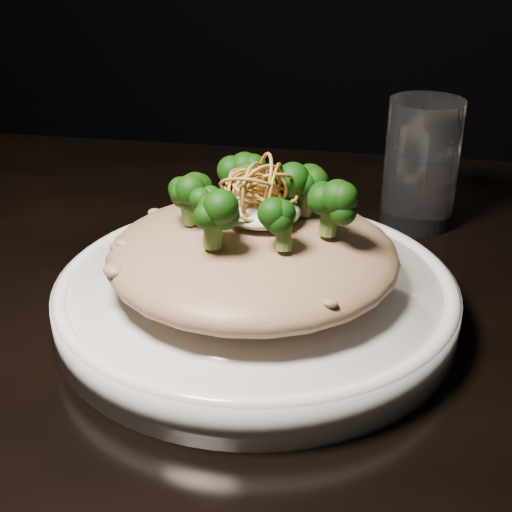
% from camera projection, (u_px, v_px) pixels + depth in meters
% --- Properties ---
extents(table, '(1.10, 0.80, 0.75)m').
position_uv_depth(table, '(322.00, 387.00, 0.63)').
color(table, black).
rests_on(table, ground).
extents(plate, '(0.32, 0.32, 0.03)m').
position_uv_depth(plate, '(256.00, 299.00, 0.57)').
color(plate, white).
rests_on(plate, table).
extents(risotto, '(0.23, 0.23, 0.05)m').
position_uv_depth(risotto, '(253.00, 254.00, 0.55)').
color(risotto, brown).
rests_on(risotto, plate).
extents(broccoli, '(0.14, 0.14, 0.05)m').
position_uv_depth(broccoli, '(260.00, 196.00, 0.52)').
color(broccoli, black).
rests_on(broccoli, risotto).
extents(cheese, '(0.06, 0.06, 0.02)m').
position_uv_depth(cheese, '(262.00, 211.00, 0.54)').
color(cheese, silver).
rests_on(cheese, risotto).
extents(shallots, '(0.05, 0.05, 0.03)m').
position_uv_depth(shallots, '(259.00, 180.00, 0.53)').
color(shallots, brown).
rests_on(shallots, cheese).
extents(drinking_glass, '(0.08, 0.08, 0.13)m').
position_uv_depth(drinking_glass, '(421.00, 164.00, 0.71)').
color(drinking_glass, white).
rests_on(drinking_glass, table).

